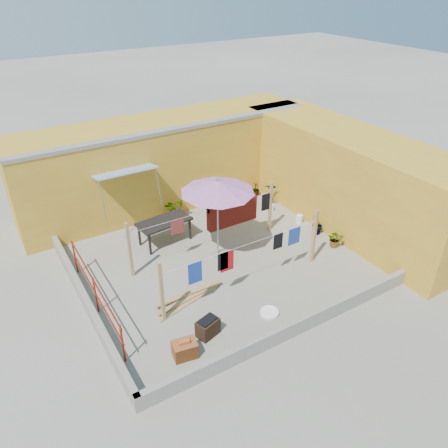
{
  "coord_description": "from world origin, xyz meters",
  "views": [
    {
      "loc": [
        -5.6,
        -9.46,
        7.89
      ],
      "look_at": [
        0.36,
        0.3,
        1.14
      ],
      "focal_mm": 35.0,
      "sensor_mm": 36.0,
      "label": 1
    }
  ],
  "objects_px": {
    "outdoor_table": "(164,223)",
    "water_jug_b": "(299,219)",
    "water_jug_a": "(271,208)",
    "brick_stack": "(185,349)",
    "brazier": "(208,327)",
    "plant_back_a": "(174,209)",
    "green_hose": "(242,209)",
    "white_basin": "(269,312)",
    "patio_umbrella": "(217,187)"
  },
  "relations": [
    {
      "from": "brazier",
      "to": "white_basin",
      "type": "bearing_deg",
      "value": -6.12
    },
    {
      "from": "outdoor_table",
      "to": "brick_stack",
      "type": "xyz_separation_m",
      "value": [
        -1.7,
        -4.75,
        -0.52
      ]
    },
    {
      "from": "white_basin",
      "to": "plant_back_a",
      "type": "xyz_separation_m",
      "value": [
        0.07,
        5.86,
        0.34
      ]
    },
    {
      "from": "outdoor_table",
      "to": "water_jug_b",
      "type": "xyz_separation_m",
      "value": [
        4.6,
        -1.35,
        -0.57
      ]
    },
    {
      "from": "outdoor_table",
      "to": "brazier",
      "type": "relative_size",
      "value": 2.88
    },
    {
      "from": "green_hose",
      "to": "patio_umbrella",
      "type": "bearing_deg",
      "value": -137.49
    },
    {
      "from": "water_jug_b",
      "to": "green_hose",
      "type": "height_order",
      "value": "water_jug_b"
    },
    {
      "from": "white_basin",
      "to": "plant_back_a",
      "type": "bearing_deg",
      "value": 89.29
    },
    {
      "from": "brazier",
      "to": "white_basin",
      "type": "height_order",
      "value": "brazier"
    },
    {
      "from": "patio_umbrella",
      "to": "outdoor_table",
      "type": "xyz_separation_m",
      "value": [
        -1.1,
        1.56,
        -1.65
      ]
    },
    {
      "from": "brazier",
      "to": "green_hose",
      "type": "bearing_deg",
      "value": 49.17
    },
    {
      "from": "brazier",
      "to": "water_jug_b",
      "type": "height_order",
      "value": "brazier"
    },
    {
      "from": "brick_stack",
      "to": "green_hose",
      "type": "distance_m",
      "value": 7.35
    },
    {
      "from": "brazier",
      "to": "outdoor_table",
      "type": "bearing_deg",
      "value": 78.52
    },
    {
      "from": "white_basin",
      "to": "green_hose",
      "type": "bearing_deg",
      "value": 63.76
    },
    {
      "from": "outdoor_table",
      "to": "brick_stack",
      "type": "relative_size",
      "value": 2.92
    },
    {
      "from": "brick_stack",
      "to": "green_hose",
      "type": "bearing_deg",
      "value": 46.08
    },
    {
      "from": "patio_umbrella",
      "to": "water_jug_a",
      "type": "bearing_deg",
      "value": 24.69
    },
    {
      "from": "water_jug_b",
      "to": "water_jug_a",
      "type": "bearing_deg",
      "value": 105.21
    },
    {
      "from": "patio_umbrella",
      "to": "outdoor_table",
      "type": "bearing_deg",
      "value": 125.2
    },
    {
      "from": "outdoor_table",
      "to": "green_hose",
      "type": "xyz_separation_m",
      "value": [
        3.4,
        0.55,
        -0.7
      ]
    },
    {
      "from": "patio_umbrella",
      "to": "outdoor_table",
      "type": "relative_size",
      "value": 1.61
    },
    {
      "from": "patio_umbrella",
      "to": "water_jug_b",
      "type": "xyz_separation_m",
      "value": [
        3.5,
        0.21,
        -2.22
      ]
    },
    {
      "from": "patio_umbrella",
      "to": "white_basin",
      "type": "bearing_deg",
      "value": -94.59
    },
    {
      "from": "water_jug_a",
      "to": "outdoor_table",
      "type": "bearing_deg",
      "value": 178.56
    },
    {
      "from": "white_basin",
      "to": "water_jug_b",
      "type": "relative_size",
      "value": 1.42
    },
    {
      "from": "white_basin",
      "to": "green_hose",
      "type": "height_order",
      "value": "white_basin"
    },
    {
      "from": "brick_stack",
      "to": "plant_back_a",
      "type": "height_order",
      "value": "plant_back_a"
    },
    {
      "from": "brazier",
      "to": "water_jug_a",
      "type": "height_order",
      "value": "brazier"
    },
    {
      "from": "water_jug_a",
      "to": "brick_stack",
      "type": "bearing_deg",
      "value": -142.1
    },
    {
      "from": "outdoor_table",
      "to": "plant_back_a",
      "type": "distance_m",
      "value": 1.58
    },
    {
      "from": "brazier",
      "to": "plant_back_a",
      "type": "distance_m",
      "value": 5.96
    },
    {
      "from": "patio_umbrella",
      "to": "brazier",
      "type": "bearing_deg",
      "value": -124.89
    },
    {
      "from": "brick_stack",
      "to": "water_jug_a",
      "type": "height_order",
      "value": "brick_stack"
    },
    {
      "from": "water_jug_b",
      "to": "white_basin",
      "type": "bearing_deg",
      "value": -138.85
    },
    {
      "from": "outdoor_table",
      "to": "water_jug_b",
      "type": "relative_size",
      "value": 5.02
    },
    {
      "from": "patio_umbrella",
      "to": "brick_stack",
      "type": "height_order",
      "value": "patio_umbrella"
    },
    {
      "from": "patio_umbrella",
      "to": "water_jug_b",
      "type": "height_order",
      "value": "patio_umbrella"
    },
    {
      "from": "brick_stack",
      "to": "white_basin",
      "type": "relative_size",
      "value": 1.21
    },
    {
      "from": "brazier",
      "to": "plant_back_a",
      "type": "xyz_separation_m",
      "value": [
        1.83,
        5.67,
        0.15
      ]
    },
    {
      "from": "outdoor_table",
      "to": "patio_umbrella",
      "type": "bearing_deg",
      "value": -54.8
    },
    {
      "from": "plant_back_a",
      "to": "water_jug_b",
      "type": "bearing_deg",
      "value": -35.15
    },
    {
      "from": "water_jug_b",
      "to": "brazier",
      "type": "bearing_deg",
      "value": -150.72
    },
    {
      "from": "patio_umbrella",
      "to": "brick_stack",
      "type": "xyz_separation_m",
      "value": [
        -2.8,
        -3.18,
        -2.17
      ]
    },
    {
      "from": "outdoor_table",
      "to": "brazier",
      "type": "distance_m",
      "value": 4.55
    },
    {
      "from": "green_hose",
      "to": "plant_back_a",
      "type": "relative_size",
      "value": 0.67
    },
    {
      "from": "water_jug_b",
      "to": "green_hose",
      "type": "relative_size",
      "value": 0.69
    },
    {
      "from": "outdoor_table",
      "to": "water_jug_b",
      "type": "height_order",
      "value": "outdoor_table"
    },
    {
      "from": "water_jug_b",
      "to": "green_hose",
      "type": "xyz_separation_m",
      "value": [
        -1.2,
        1.9,
        -0.12
      ]
    },
    {
      "from": "patio_umbrella",
      "to": "water_jug_a",
      "type": "distance_m",
      "value": 4.14
    }
  ]
}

